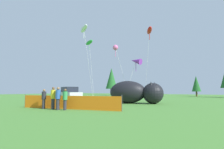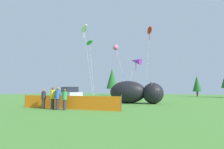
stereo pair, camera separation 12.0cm
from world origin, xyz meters
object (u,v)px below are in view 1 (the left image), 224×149
at_px(inflatable_cat, 134,93).
at_px(kite_red_lizard, 149,31).
at_px(spectator_in_red_shirt, 44,98).
at_px(spectator_in_green_shirt, 65,98).
at_px(spectator_in_black_shirt, 58,97).
at_px(kite_white_ghost, 84,29).
at_px(parked_car, 70,95).
at_px(kite_pink_octopus, 116,48).
at_px(kite_green_fish, 89,43).
at_px(folding_chair, 99,100).
at_px(spectator_in_grey_shirt, 53,97).
at_px(kite_purple_delta, 136,61).

relative_size(inflatable_cat, kite_red_lizard, 0.65).
xyz_separation_m(spectator_in_red_shirt, spectator_in_green_shirt, (2.30, 0.27, 0.01)).
distance_m(spectator_in_black_shirt, spectator_in_green_shirt, 0.65).
xyz_separation_m(spectator_in_red_shirt, spectator_in_black_shirt, (1.68, 0.08, 0.09)).
bearing_deg(kite_white_ghost, parked_car, -152.18).
relative_size(spectator_in_green_shirt, kite_pink_octopus, 0.22).
relative_size(spectator_in_red_shirt, kite_green_fish, 0.17).
bearing_deg(kite_green_fish, kite_white_ghost, -56.64).
height_order(folding_chair, spectator_in_grey_shirt, spectator_in_grey_shirt).
bearing_deg(spectator_in_black_shirt, folding_chair, 82.94).
relative_size(spectator_in_red_shirt, spectator_in_black_shirt, 0.91).
bearing_deg(kite_green_fish, spectator_in_black_shirt, -60.57).
height_order(spectator_in_grey_shirt, spectator_in_red_shirt, spectator_in_grey_shirt).
bearing_deg(spectator_in_green_shirt, kite_red_lizard, 77.28).
relative_size(parked_car, spectator_in_red_shirt, 2.72).
distance_m(spectator_in_grey_shirt, spectator_in_green_shirt, 1.25).
relative_size(spectator_in_black_shirt, kite_white_ghost, 0.19).
bearing_deg(kite_purple_delta, kite_white_ghost, -152.03).
distance_m(parked_car, kite_red_lizard, 13.74).
distance_m(inflatable_cat, spectator_in_green_shirt, 9.76).
height_order(spectator_in_grey_shirt, kite_white_ghost, kite_white_ghost).
height_order(spectator_in_red_shirt, kite_white_ghost, kite_white_ghost).
relative_size(spectator_in_black_shirt, kite_red_lizard, 0.18).
bearing_deg(folding_chair, inflatable_cat, 99.53).
distance_m(spectator_in_grey_shirt, kite_green_fish, 16.64).
height_order(spectator_in_black_shirt, kite_red_lizard, kite_red_lizard).
height_order(spectator_in_black_shirt, kite_green_fish, kite_green_fish).
distance_m(folding_chair, spectator_in_green_shirt, 4.72).
bearing_deg(spectator_in_black_shirt, kite_white_ghost, 115.98).
xyz_separation_m(spectator_in_green_shirt, kite_red_lizard, (2.82, 12.50, 8.82)).
relative_size(spectator_in_grey_shirt, kite_green_fish, 0.18).
distance_m(spectator_in_black_shirt, kite_pink_octopus, 12.27).
relative_size(parked_car, kite_purple_delta, 0.80).
bearing_deg(kite_pink_octopus, spectator_in_black_shirt, -86.41).
bearing_deg(spectator_in_green_shirt, spectator_in_grey_shirt, -172.35).
height_order(spectator_in_green_shirt, kite_red_lizard, kite_red_lizard).
bearing_deg(spectator_in_green_shirt, spectator_in_red_shirt, -173.37).
xyz_separation_m(parked_car, spectator_in_grey_shirt, (4.29, -6.17, 0.03)).
height_order(inflatable_cat, kite_green_fish, kite_green_fish).
bearing_deg(kite_green_fish, kite_purple_delta, -14.89).
xyz_separation_m(spectator_in_black_shirt, kite_green_fish, (-7.15, 12.68, 8.62)).
bearing_deg(kite_green_fish, spectator_in_green_shirt, -58.11).
xyz_separation_m(spectator_in_grey_shirt, spectator_in_black_shirt, (0.62, -0.03, -0.01)).
relative_size(folding_chair, kite_pink_octopus, 0.12).
distance_m(parked_car, inflatable_cat, 8.15).
bearing_deg(spectator_in_black_shirt, kite_purple_delta, 76.17).
bearing_deg(inflatable_cat, spectator_in_green_shirt, -115.47).
bearing_deg(kite_red_lizard, spectator_in_green_shirt, -102.72).
xyz_separation_m(inflatable_cat, kite_white_ghost, (-5.81, -2.80, 8.32)).
height_order(kite_green_fish, kite_white_ghost, kite_green_fish).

